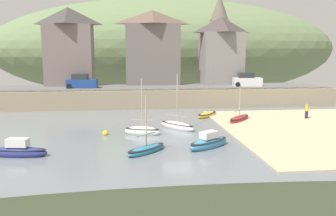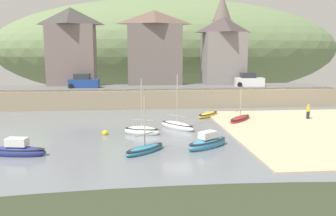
% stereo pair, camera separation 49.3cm
% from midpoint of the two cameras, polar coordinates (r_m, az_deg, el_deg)
% --- Properties ---
extents(ground, '(48.00, 41.00, 0.61)m').
position_cam_midpoint_polar(ground, '(21.31, 9.12, -10.92)').
color(ground, slate).
extents(quay_seawall, '(48.00, 9.40, 2.40)m').
position_cam_midpoint_polar(quay_seawall, '(46.94, -0.86, 1.76)').
color(quay_seawall, gray).
rests_on(quay_seawall, ground).
extents(hillside_backdrop, '(80.00, 44.00, 22.62)m').
position_cam_midpoint_polar(hillside_backdrop, '(84.52, 0.26, 9.55)').
color(hillside_backdrop, '#667D52').
rests_on(hillside_backdrop, ground).
extents(waterfront_building_left, '(7.09, 5.14, 11.34)m').
position_cam_midpoint_polar(waterfront_building_left, '(54.80, -15.08, 9.67)').
color(waterfront_building_left, slate).
rests_on(waterfront_building_left, ground).
extents(waterfront_building_centre, '(8.37, 4.37, 11.06)m').
position_cam_midpoint_polar(waterfront_building_centre, '(54.20, -1.94, 9.83)').
color(waterfront_building_centre, '#6B615E').
rests_on(waterfront_building_centre, ground).
extents(waterfront_building_right, '(6.31, 6.09, 10.20)m').
position_cam_midpoint_polar(waterfront_building_right, '(55.89, 9.16, 9.26)').
color(waterfront_building_right, gray).
rests_on(waterfront_building_right, ground).
extents(church_with_spire, '(3.00, 3.00, 14.15)m').
position_cam_midpoint_polar(church_with_spire, '(59.98, 8.89, 11.25)').
color(church_with_spire, '#998D68').
rests_on(church_with_spire, ground).
extents(sailboat_white_hull, '(4.37, 1.86, 1.49)m').
position_cam_midpoint_polar(sailboat_white_hull, '(27.68, -22.72, -6.36)').
color(sailboat_white_hull, navy).
rests_on(sailboat_white_hull, ground).
extents(sailboat_tall_mast, '(3.98, 3.27, 1.51)m').
position_cam_midpoint_polar(sailboat_tall_mast, '(27.73, 6.93, -5.64)').
color(sailboat_tall_mast, teal).
rests_on(sailboat_tall_mast, ground).
extents(sailboat_far_left, '(3.71, 4.18, 3.73)m').
position_cam_midpoint_polar(sailboat_far_left, '(38.58, 11.94, -1.76)').
color(sailboat_far_left, '#A32623').
rests_on(sailboat_far_left, ground).
extents(fishing_boat_green, '(3.52, 3.41, 4.41)m').
position_cam_midpoint_polar(fishing_boat_green, '(26.37, -3.22, -6.68)').
color(fishing_boat_green, teal).
rests_on(fishing_boat_green, ground).
extents(sailboat_blue_trim, '(3.40, 1.92, 5.26)m').
position_cam_midpoint_polar(sailboat_blue_trim, '(31.91, -3.81, -3.70)').
color(sailboat_blue_trim, white).
rests_on(sailboat_blue_trim, ground).
extents(dinghy_open_wooden, '(3.35, 3.74, 5.47)m').
position_cam_midpoint_polar(dinghy_open_wooden, '(34.09, 1.90, -2.88)').
color(dinghy_open_wooden, white).
rests_on(dinghy_open_wooden, ground).
extents(motorboat_with_cabin, '(3.44, 3.78, 0.64)m').
position_cam_midpoint_polar(motorboat_with_cabin, '(40.85, 6.84, -1.06)').
color(motorboat_with_cabin, gold).
rests_on(motorboat_with_cabin, ground).
extents(parked_car_near_slipway, '(4.20, 1.96, 1.95)m').
position_cam_midpoint_polar(parked_car_near_slipway, '(50.21, -13.21, 4.13)').
color(parked_car_near_slipway, navy).
rests_on(parked_car_near_slipway, ground).
extents(parked_car_by_wall, '(4.27, 2.18, 1.95)m').
position_cam_midpoint_polar(parked_car_by_wall, '(52.56, 13.24, 4.35)').
color(parked_car_by_wall, silver).
rests_on(parked_car_by_wall, ground).
extents(person_on_slipway, '(0.34, 0.34, 1.62)m').
position_cam_midpoint_polar(person_on_slipway, '(41.52, 22.06, -0.42)').
color(person_on_slipway, '#282833').
rests_on(person_on_slipway, ground).
extents(mooring_buoy, '(0.53, 0.53, 0.53)m').
position_cam_midpoint_polar(mooring_buoy, '(32.16, -9.71, -4.02)').
color(mooring_buoy, yellow).
rests_on(mooring_buoy, ground).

